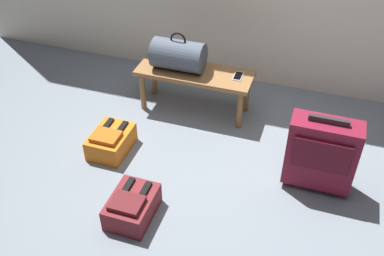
{
  "coord_description": "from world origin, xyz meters",
  "views": [
    {
      "loc": [
        0.6,
        -2.2,
        2.36
      ],
      "look_at": [
        -0.24,
        0.33,
        0.25
      ],
      "focal_mm": 41.57,
      "sensor_mm": 36.0,
      "label": 1
    }
  ],
  "objects": [
    {
      "name": "suitcase_upright_burgundy",
      "position": [
        0.72,
        0.27,
        0.32
      ],
      "size": [
        0.48,
        0.22,
        0.62
      ],
      "color": "maroon",
      "rests_on": "ground"
    },
    {
      "name": "bench",
      "position": [
        -0.41,
        0.91,
        0.33
      ],
      "size": [
        1.0,
        0.36,
        0.4
      ],
      "color": "olive",
      "rests_on": "ground"
    },
    {
      "name": "backpack_maroon",
      "position": [
        -0.42,
        -0.41,
        0.09
      ],
      "size": [
        0.28,
        0.38,
        0.21
      ],
      "color": "maroon",
      "rests_on": "ground"
    },
    {
      "name": "duffel_bag_slate",
      "position": [
        -0.56,
        0.91,
        0.53
      ],
      "size": [
        0.44,
        0.26,
        0.34
      ],
      "color": "#475160",
      "rests_on": "bench"
    },
    {
      "name": "cell_phone",
      "position": [
        -0.04,
        0.94,
        0.4
      ],
      "size": [
        0.07,
        0.14,
        0.01
      ],
      "color": "silver",
      "rests_on": "bench"
    },
    {
      "name": "ground_plane",
      "position": [
        0.0,
        0.0,
        0.0
      ],
      "size": [
        6.6,
        6.6,
        0.0
      ],
      "primitive_type": "plane",
      "color": "slate"
    },
    {
      "name": "backpack_orange",
      "position": [
        -0.87,
        0.16,
        0.09
      ],
      "size": [
        0.28,
        0.38,
        0.21
      ],
      "color": "orange",
      "rests_on": "ground"
    }
  ]
}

